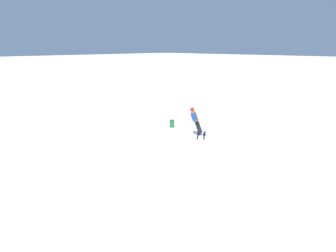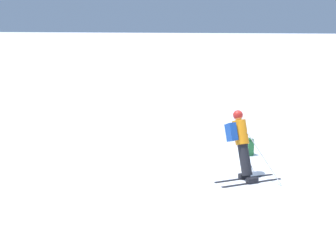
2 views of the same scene
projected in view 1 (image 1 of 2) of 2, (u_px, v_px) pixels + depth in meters
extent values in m
plane|color=white|center=(188.00, 131.00, 16.30)|extent=(300.00, 300.00, 0.00)
cube|color=black|center=(204.00, 135.00, 15.59)|extent=(0.99, 1.43, 0.01)
cube|color=black|center=(198.00, 135.00, 15.65)|extent=(0.99, 1.43, 0.01)
cube|color=black|center=(204.00, 134.00, 15.57)|extent=(0.27, 0.31, 0.12)
cube|color=black|center=(198.00, 134.00, 15.63)|extent=(0.27, 0.31, 0.12)
cylinder|color=black|center=(198.00, 127.00, 15.51)|extent=(0.58, 0.50, 0.82)
cylinder|color=orange|center=(195.00, 116.00, 15.37)|extent=(0.63, 0.58, 0.69)
sphere|color=tan|center=(192.00, 110.00, 15.28)|extent=(0.36, 0.34, 0.28)
sphere|color=#AD231E|center=(192.00, 109.00, 15.27)|extent=(0.41, 0.39, 0.33)
cube|color=#194293|center=(194.00, 117.00, 15.12)|extent=(0.45, 0.38, 0.51)
cylinder|color=#B7B7BC|center=(205.00, 124.00, 15.69)|extent=(0.46, 0.91, 1.20)
cylinder|color=#B7B7BC|center=(191.00, 125.00, 15.86)|extent=(0.31, 0.45, 1.04)
cube|color=#236633|center=(172.00, 124.00, 17.04)|extent=(0.36, 0.37, 0.44)
cube|color=#1A4C26|center=(172.00, 120.00, 16.97)|extent=(0.33, 0.33, 0.06)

